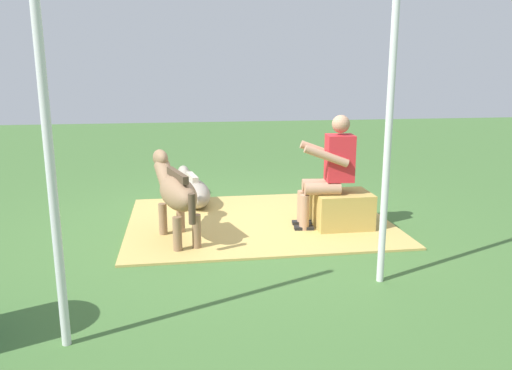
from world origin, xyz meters
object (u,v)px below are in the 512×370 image
object	(u,v)px
pony_lying	(192,191)
tent_pole_right	(50,162)
pony_standing	(176,191)
soda_bottle	(374,210)
person_seated	(330,168)
hay_bale	(342,210)
tent_pole_left	(388,139)

from	to	relation	value
pony_lying	tent_pole_right	xyz separation A→B (m)	(0.94, 3.45, 1.05)
pony_standing	soda_bottle	size ratio (longest dim) A/B	4.60
pony_lying	tent_pole_right	size ratio (longest dim) A/B	0.55
person_seated	pony_standing	size ratio (longest dim) A/B	0.99
pony_standing	tent_pole_right	size ratio (longest dim) A/B	0.53
pony_standing	pony_lying	world-z (taller)	pony_standing
person_seated	pony_lying	bearing A→B (deg)	-40.39
hay_bale	tent_pole_left	world-z (taller)	tent_pole_left
pony_standing	pony_lying	xyz separation A→B (m)	(-0.21, -1.44, -0.35)
tent_pole_left	tent_pole_right	bearing A→B (deg)	15.09
hay_bale	pony_standing	distance (m)	1.91
pony_lying	tent_pole_right	distance (m)	3.73
hay_bale	pony_lying	bearing A→B (deg)	-37.82
soda_bottle	tent_pole_right	size ratio (longest dim) A/B	0.12
hay_bale	pony_standing	bearing A→B (deg)	4.38
tent_pole_right	pony_lying	bearing A→B (deg)	-105.21
person_seated	tent_pole_right	world-z (taller)	tent_pole_right
soda_bottle	tent_pole_right	bearing A→B (deg)	37.44
person_seated	pony_standing	distance (m)	1.73
hay_bale	pony_lying	distance (m)	2.12
hay_bale	tent_pole_left	xyz separation A→B (m)	(0.14, 1.49, 1.03)
soda_bottle	tent_pole_left	bearing A→B (deg)	70.34
hay_bale	soda_bottle	world-z (taller)	hay_bale
hay_bale	person_seated	distance (m)	0.52
tent_pole_left	soda_bottle	bearing A→B (deg)	-109.66
pony_standing	person_seated	bearing A→B (deg)	-174.83
person_seated	tent_pole_left	size ratio (longest dim) A/B	0.53
pony_standing	soda_bottle	bearing A→B (deg)	-171.63
hay_bale	pony_lying	xyz separation A→B (m)	(1.67, -1.30, -0.02)
tent_pole_right	pony_standing	bearing A→B (deg)	-109.98
pony_standing	tent_pole_right	distance (m)	2.25
hay_bale	tent_pole_left	size ratio (longest dim) A/B	0.26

